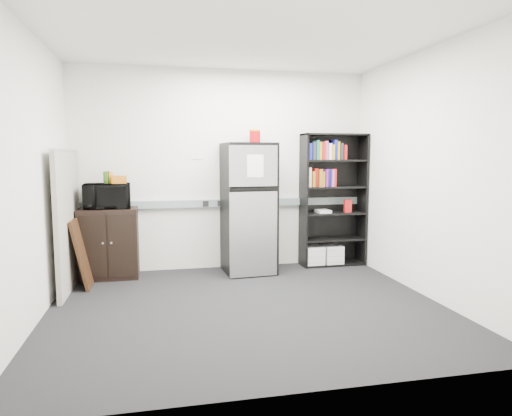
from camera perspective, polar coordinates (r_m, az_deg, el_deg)
The scene contains 18 objects.
floor at distance 4.79m, azimuth -1.02°, elevation -12.28°, with size 4.00×4.00×0.00m, color black.
wall_back at distance 6.27m, azimuth -4.13°, elevation 4.74°, with size 4.00×0.02×2.70m, color white.
wall_right at distance 5.30m, azimuth 20.74°, elevation 4.00°, with size 0.02×3.50×2.70m, color white.
wall_left at distance 4.60m, azimuth -26.37°, elevation 3.41°, with size 0.02×3.50×2.70m, color white.
ceiling at distance 4.68m, azimuth -1.09°, elevation 20.80°, with size 4.00×3.50×0.02m, color white.
electrical_raceway at distance 6.27m, azimuth -4.06°, elevation 0.61°, with size 3.92×0.05×0.10m, color gray.
wall_note at distance 6.22m, azimuth -7.35°, elevation 6.53°, with size 0.14×0.00×0.10m, color white.
bookshelf at distance 6.50m, azimuth 9.41°, elevation 1.39°, with size 0.90×0.34×1.85m.
cubicle_partition at distance 5.68m, azimuth -22.45°, elevation -1.39°, with size 0.06×1.30×1.62m.
cabinet at distance 6.09m, azimuth -17.88°, elevation -4.19°, with size 0.71×0.48×0.89m.
microwave at distance 5.99m, azimuth -18.10°, elevation 1.44°, with size 0.56×0.38×0.31m, color black.
snack_box_a at distance 6.01m, azimuth -18.14°, elevation 3.65°, with size 0.07×0.05×0.15m, color #255518.
snack_box_b at distance 6.01m, azimuth -18.14°, elevation 3.65°, with size 0.07×0.05×0.15m, color #0C3511.
snack_box_c at distance 6.01m, azimuth -17.82°, elevation 3.61°, with size 0.07×0.05×0.14m, color orange.
snack_bag at distance 5.95m, azimuth -16.74°, elevation 3.43°, with size 0.18×0.10×0.10m, color #C66F13.
refrigerator at distance 6.03m, azimuth -0.94°, elevation -0.03°, with size 0.68×0.71×1.71m.
coffee_can at distance 6.14m, azimuth -0.14°, elevation 9.03°, with size 0.15×0.15×0.20m.
framed_poster at distance 5.84m, azimuth -20.79°, elevation -5.11°, with size 0.20×0.64×0.81m.
Camera 1 is at (-0.87, -4.45, 1.55)m, focal length 32.00 mm.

